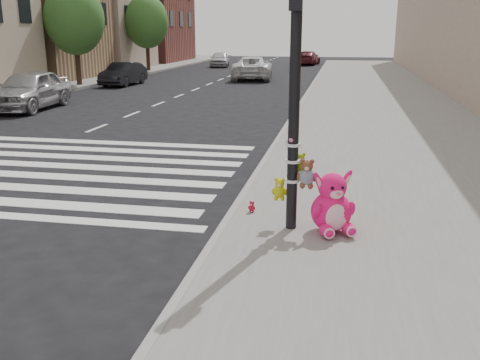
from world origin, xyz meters
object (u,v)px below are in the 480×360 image
(signal_pole, at_px, (295,121))
(car_silver_far, at_px, (29,90))
(car_dark_far, at_px, (123,74))
(car_white_near, at_px, (253,68))
(pink_bunny, at_px, (332,207))
(red_teddy, at_px, (252,207))

(signal_pole, height_order, car_silver_far, signal_pole)
(car_dark_far, bearing_deg, car_silver_far, -87.14)
(car_dark_far, xyz_separation_m, car_white_near, (6.64, 5.16, 0.08))
(car_silver_far, distance_m, car_white_near, 16.33)
(car_dark_far, bearing_deg, pink_bunny, -58.32)
(red_teddy, bearing_deg, car_silver_far, 141.00)
(red_teddy, height_order, car_silver_far, car_silver_far)
(red_teddy, xyz_separation_m, car_silver_far, (-10.88, 11.13, 0.55))
(red_teddy, bearing_deg, car_dark_far, 124.43)
(red_teddy, distance_m, car_dark_far, 23.70)
(signal_pole, bearing_deg, car_white_near, 100.87)
(car_silver_far, bearing_deg, car_dark_far, 86.93)
(car_silver_far, height_order, car_white_near, car_silver_far)
(signal_pole, relative_size, car_silver_far, 0.87)
(car_dark_far, height_order, car_white_near, car_white_near)
(car_white_near, bearing_deg, red_teddy, 93.46)
(car_white_near, bearing_deg, car_dark_far, 31.74)
(red_teddy, distance_m, car_silver_far, 15.57)
(red_teddy, xyz_separation_m, car_white_near, (-4.40, 26.13, 0.49))
(pink_bunny, height_order, car_dark_far, car_dark_far)
(pink_bunny, xyz_separation_m, car_dark_far, (-12.36, 21.62, 0.12))
(signal_pole, distance_m, car_silver_far, 16.53)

